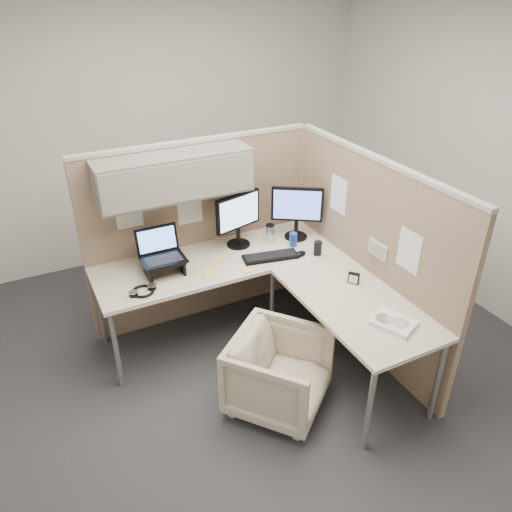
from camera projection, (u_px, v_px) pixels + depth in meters
name	position (u px, v px, depth m)	size (l,w,h in m)	color
ground	(259.00, 363.00, 4.05)	(4.50, 4.50, 0.00)	#2A2A2E
partition_back	(190.00, 207.00, 4.06)	(2.00, 0.36, 1.63)	#90755E
partition_right	(364.00, 255.00, 3.95)	(0.07, 2.03, 1.63)	#90755E
desk	(266.00, 281.00, 3.86)	(2.00, 1.98, 0.73)	beige
office_chair	(279.00, 370.00, 3.51)	(0.63, 0.59, 0.65)	beige
monitor_left	(238.00, 216.00, 4.13)	(0.43, 0.20, 0.47)	black
monitor_right	(297.00, 209.00, 4.26)	(0.39, 0.27, 0.47)	black
laptop_station	(162.00, 257.00, 3.82)	(0.33, 0.28, 0.34)	black
keyboard	(271.00, 257.00, 4.07)	(0.45, 0.15, 0.02)	black
mouse	(301.00, 253.00, 4.10)	(0.10, 0.07, 0.04)	black
travel_mug	(270.00, 233.00, 4.29)	(0.08, 0.08, 0.16)	silver
soda_can_green	(318.00, 248.00, 4.10)	(0.07, 0.07, 0.12)	black
soda_can_silver	(293.00, 240.00, 4.23)	(0.07, 0.07, 0.12)	#1E3FA5
sticky_note_d	(218.00, 260.00, 4.03)	(0.08, 0.08, 0.01)	yellow
sticky_note_c	(182.00, 263.00, 4.00)	(0.08, 0.08, 0.01)	yellow
sticky_note_b	(247.00, 270.00, 3.90)	(0.08, 0.08, 0.01)	yellow
sticky_note_a	(208.00, 273.00, 3.87)	(0.08, 0.08, 0.01)	yellow
headphones	(143.00, 291.00, 3.63)	(0.21, 0.20, 0.03)	black
paper_stack	(394.00, 323.00, 3.29)	(0.30, 0.33, 0.03)	white
desk_clock	(354.00, 278.00, 3.73)	(0.08, 0.09, 0.08)	black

